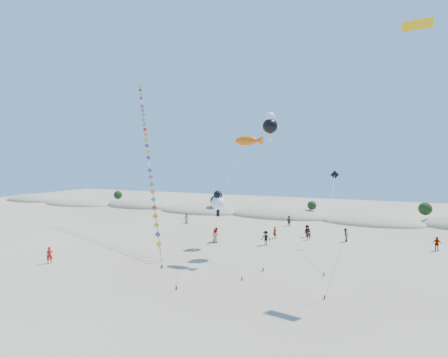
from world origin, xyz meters
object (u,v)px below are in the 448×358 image
kite_train (147,147)px  fish_kite (249,141)px  flyer_foreground (50,255)px  parafoil_kite (416,29)px

kite_train → fish_kite: (16.65, -5.37, 0.27)m
fish_kite → flyer_foreground: fish_kite is taller
fish_kite → flyer_foreground: (-17.65, -10.02, -11.58)m
flyer_foreground → parafoil_kite: bearing=-36.3°
parafoil_kite → flyer_foreground: 39.17m
kite_train → fish_kite: kite_train is taller
kite_train → fish_kite: 17.49m
kite_train → parafoil_kite: (31.83, -8.07, 8.77)m
fish_kite → parafoil_kite: parafoil_kite is taller
fish_kite → parafoil_kite: (15.18, -2.70, 8.50)m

